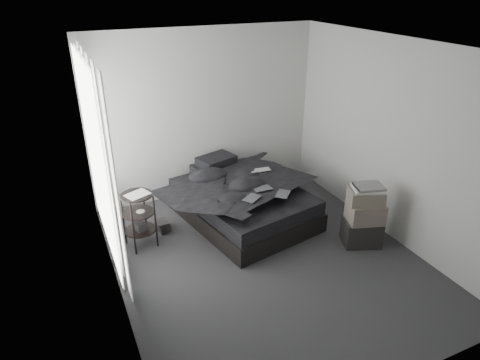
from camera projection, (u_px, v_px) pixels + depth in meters
name	position (u px, v px, depth m)	size (l,w,h in m)	color
floor	(266.00, 258.00, 5.43)	(3.60, 4.20, 0.01)	#323235
ceiling	(273.00, 46.00, 4.30)	(3.60, 4.20, 0.01)	white
wall_back	(205.00, 115.00, 6.59)	(3.60, 0.01, 2.60)	silver
wall_front	(403.00, 268.00, 3.15)	(3.60, 0.01, 2.60)	silver
wall_left	(107.00, 195.00, 4.20)	(0.01, 4.20, 2.60)	silver
wall_right	(392.00, 141.00, 5.54)	(0.01, 4.20, 2.60)	silver
window_left	(96.00, 157.00, 4.92)	(0.02, 2.00, 2.30)	white
curtain_left	(101.00, 162.00, 4.97)	(0.06, 2.12, 2.48)	white
bed	(243.00, 210.00, 6.27)	(1.47, 1.95, 0.26)	black
mattress	(243.00, 196.00, 6.17)	(1.42, 1.89, 0.21)	black
duvet	(245.00, 184.00, 6.04)	(1.44, 1.66, 0.23)	black
pillow_lower	(212.00, 168.00, 6.62)	(0.59, 0.40, 0.13)	black
pillow_upper	(216.00, 160.00, 6.59)	(0.55, 0.38, 0.12)	black
laptop	(261.00, 167.00, 6.24)	(0.31, 0.20, 0.02)	silver
comic_a	(252.00, 193.00, 5.52)	(0.25, 0.16, 0.01)	black
comic_b	(262.00, 183.00, 5.76)	(0.25, 0.16, 0.01)	black
comic_c	(283.00, 188.00, 5.62)	(0.25, 0.16, 0.01)	black
side_stand	(139.00, 221.00, 5.54)	(0.40, 0.40, 0.75)	black
papers	(137.00, 195.00, 5.37)	(0.29, 0.21, 0.01)	white
floor_books	(163.00, 225.00, 6.00)	(0.15, 0.21, 0.15)	black
box_lower	(361.00, 232.00, 5.67)	(0.47, 0.37, 0.35)	black
box_mid	(365.00, 212.00, 5.53)	(0.44, 0.35, 0.27)	#695F53
box_upper	(366.00, 196.00, 5.44)	(0.42, 0.34, 0.18)	#695F53
art_book_white	(368.00, 188.00, 5.39)	(0.36, 0.29, 0.04)	silver
art_book_snake	(369.00, 186.00, 5.37)	(0.35, 0.28, 0.03)	silver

